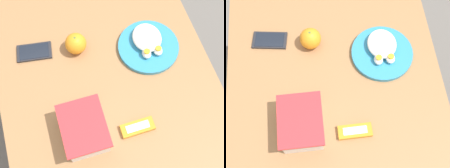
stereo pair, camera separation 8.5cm
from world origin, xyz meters
TOP-DOWN VIEW (x-y plane):
  - ground_plane at (0.00, 0.00)m, footprint 10.00×10.00m
  - table at (0.00, 0.00)m, footprint 1.07×0.81m
  - food_container at (-0.19, 0.13)m, footprint 0.19×0.15m
  - orange_fruit at (0.16, 0.08)m, footprint 0.08×0.08m
  - rice_plate at (0.08, -0.20)m, footprint 0.24×0.24m
  - candy_bar at (-0.22, -0.05)m, footprint 0.05×0.12m
  - cell_phone at (0.19, 0.24)m, footprint 0.09×0.14m

SIDE VIEW (x-z plane):
  - ground_plane at x=0.00m, z-range 0.00..0.00m
  - table at x=0.00m, z-range 0.28..1.05m
  - cell_phone at x=0.19m, z-range 0.77..0.78m
  - candy_bar at x=-0.22m, z-range 0.77..0.79m
  - rice_plate at x=0.08m, z-range 0.76..0.82m
  - orange_fruit at x=0.16m, z-range 0.77..0.85m
  - food_container at x=-0.19m, z-range 0.76..0.87m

